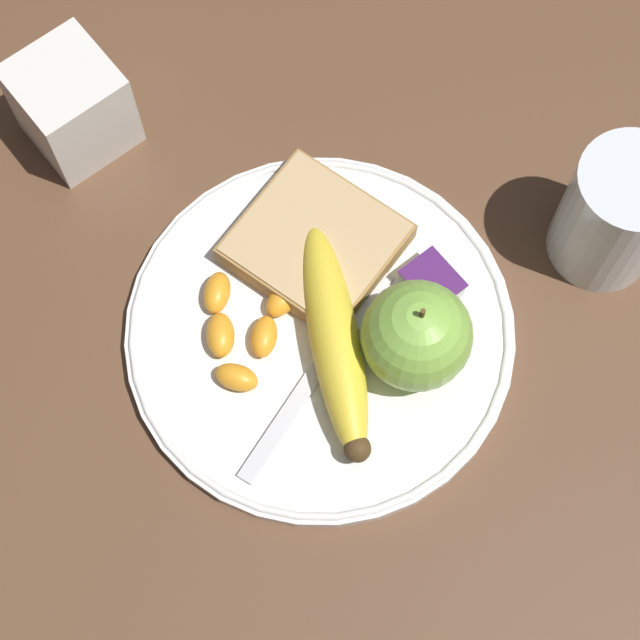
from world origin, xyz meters
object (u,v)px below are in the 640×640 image
at_px(bread_slice, 316,243).
at_px(fork, 328,354).
at_px(plate, 320,331).
at_px(juice_glass, 615,216).
at_px(apple, 417,336).
at_px(banana, 336,340).
at_px(condiment_caddy, 72,105).
at_px(jam_packet, 432,284).

distance_m(bread_slice, fork, 0.09).
height_order(plate, juice_glass, juice_glass).
distance_m(apple, banana, 0.06).
bearing_deg(apple, bread_slice, -178.61).
xyz_separation_m(juice_glass, apple, (-0.02, -0.17, 0.00)).
height_order(juice_glass, bread_slice, juice_glass).
distance_m(bread_slice, condiment_caddy, 0.22).
bearing_deg(apple, plate, -144.38).
bearing_deg(plate, apple, 35.62).
xyz_separation_m(banana, jam_packet, (0.01, 0.09, -0.01)).
distance_m(plate, banana, 0.03).
relative_size(fork, condiment_caddy, 2.24).
bearing_deg(jam_packet, apple, -55.22).
xyz_separation_m(apple, bread_slice, (-0.11, -0.00, -0.03)).
height_order(apple, condiment_caddy, apple).
bearing_deg(jam_packet, fork, -94.57).
relative_size(apple, jam_packet, 2.16).
relative_size(juice_glass, condiment_caddy, 1.32).
height_order(plate, condiment_caddy, condiment_caddy).
relative_size(juice_glass, jam_packet, 2.65).
bearing_deg(fork, condiment_caddy, 77.97).
relative_size(banana, jam_packet, 4.27).
bearing_deg(condiment_caddy, plate, 9.12).
bearing_deg(condiment_caddy, bread_slice, 21.39).
xyz_separation_m(juice_glass, bread_slice, (-0.13, -0.18, -0.03)).
bearing_deg(condiment_caddy, banana, 8.48).
xyz_separation_m(plate, apple, (0.06, 0.04, 0.04)).
height_order(juice_glass, apple, juice_glass).
distance_m(plate, jam_packet, 0.09).
distance_m(banana, jam_packet, 0.09).
bearing_deg(apple, fork, -127.90).
bearing_deg(banana, apple, 47.11).
distance_m(bread_slice, jam_packet, 0.09).
distance_m(juice_glass, condiment_caddy, 0.42).
relative_size(bread_slice, fork, 0.74).
bearing_deg(fork, plate, 49.30).
bearing_deg(fork, juice_glass, -33.39).
xyz_separation_m(apple, fork, (-0.04, -0.05, -0.04)).
relative_size(banana, fork, 0.95).
height_order(juice_glass, jam_packet, juice_glass).
relative_size(plate, bread_slice, 2.13).
relative_size(juice_glass, apple, 1.22).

